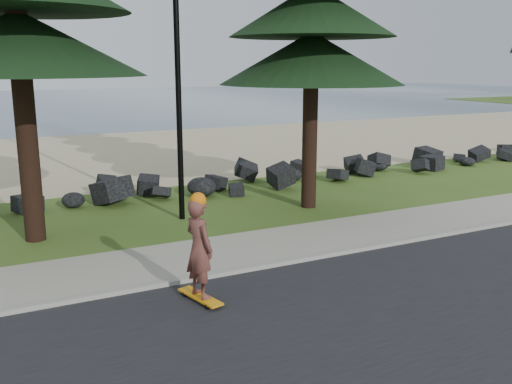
# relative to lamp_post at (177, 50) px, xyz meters

# --- Properties ---
(ground) EXTENTS (160.00, 160.00, 0.00)m
(ground) POSITION_rel_lamp_post_xyz_m (0.00, -3.20, -4.13)
(ground) COLOR #3A551A
(ground) RESTS_ON ground
(road) EXTENTS (160.00, 7.00, 0.02)m
(road) POSITION_rel_lamp_post_xyz_m (0.00, -7.70, -4.12)
(road) COLOR black
(road) RESTS_ON ground
(kerb) EXTENTS (160.00, 0.20, 0.10)m
(kerb) POSITION_rel_lamp_post_xyz_m (0.00, -4.10, -4.08)
(kerb) COLOR gray
(kerb) RESTS_ON ground
(sidewalk) EXTENTS (160.00, 2.00, 0.08)m
(sidewalk) POSITION_rel_lamp_post_xyz_m (0.00, -3.00, -4.09)
(sidewalk) COLOR #9D9683
(sidewalk) RESTS_ON ground
(beach_sand) EXTENTS (160.00, 15.00, 0.01)m
(beach_sand) POSITION_rel_lamp_post_xyz_m (0.00, 11.30, -4.13)
(beach_sand) COLOR tan
(beach_sand) RESTS_ON ground
(ocean) EXTENTS (160.00, 58.00, 0.01)m
(ocean) POSITION_rel_lamp_post_xyz_m (0.00, 47.80, -4.13)
(ocean) COLOR #354E66
(ocean) RESTS_ON ground
(seawall_boulders) EXTENTS (60.00, 2.40, 1.10)m
(seawall_boulders) POSITION_rel_lamp_post_xyz_m (0.00, 2.40, -4.13)
(seawall_boulders) COLOR black
(seawall_boulders) RESTS_ON ground
(lamp_post) EXTENTS (0.25, 0.14, 8.14)m
(lamp_post) POSITION_rel_lamp_post_xyz_m (0.00, 0.00, 0.00)
(lamp_post) COLOR black
(lamp_post) RESTS_ON ground
(skateboarder) EXTENTS (0.52, 1.01, 1.83)m
(skateboarder) POSITION_rel_lamp_post_xyz_m (-1.49, -5.03, -3.21)
(skateboarder) COLOR orange
(skateboarder) RESTS_ON ground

